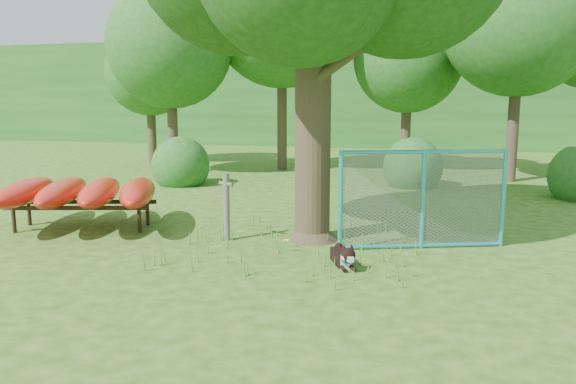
# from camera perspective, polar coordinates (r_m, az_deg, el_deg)

# --- Properties ---
(ground) EXTENTS (80.00, 80.00, 0.00)m
(ground) POSITION_cam_1_polar(r_m,az_deg,el_deg) (9.21, -3.21, -7.28)
(ground) COLOR #275310
(ground) RESTS_ON ground
(wooden_post) EXTENTS (0.34, 0.21, 1.28)m
(wooden_post) POSITION_cam_1_polar(r_m,az_deg,el_deg) (10.61, -6.27, -1.32)
(wooden_post) COLOR brown
(wooden_post) RESTS_ON ground
(kayak_rack) EXTENTS (3.96, 3.55, 1.00)m
(kayak_rack) POSITION_cam_1_polar(r_m,az_deg,el_deg) (12.22, -20.27, -0.01)
(kayak_rack) COLOR black
(kayak_rack) RESTS_ON ground
(husky_dog) EXTENTS (0.55, 0.93, 0.44)m
(husky_dog) POSITION_cam_1_polar(r_m,az_deg,el_deg) (9.06, 5.68, -6.58)
(husky_dog) COLOR black
(husky_dog) RESTS_ON ground
(fence_section) EXTENTS (2.87, 1.13, 2.96)m
(fence_section) POSITION_cam_1_polar(r_m,az_deg,el_deg) (10.21, 13.54, -0.74)
(fence_section) COLOR #2AA8C5
(fence_section) RESTS_ON ground
(wildflower_clump) EXTENTS (0.11, 0.10, 0.24)m
(wildflower_clump) POSITION_cam_1_polar(r_m,az_deg,el_deg) (9.81, -0.16, -5.04)
(wildflower_clump) COLOR #499330
(wildflower_clump) RESTS_ON ground
(bg_tree_a) EXTENTS (4.40, 4.40, 6.70)m
(bg_tree_a) POSITION_cam_1_polar(r_m,az_deg,el_deg) (20.67, -11.90, 14.34)
(bg_tree_a) COLOR #3A2C1F
(bg_tree_a) RESTS_ON ground
(bg_tree_b) EXTENTS (5.20, 5.20, 8.22)m
(bg_tree_b) POSITION_cam_1_polar(r_m,az_deg,el_deg) (21.38, -0.63, 17.40)
(bg_tree_b) COLOR #3A2C1F
(bg_tree_b) RESTS_ON ground
(bg_tree_c) EXTENTS (4.00, 4.00, 6.12)m
(bg_tree_c) POSITION_cam_1_polar(r_m,az_deg,el_deg) (21.45, 12.11, 13.14)
(bg_tree_c) COLOR #3A2C1F
(bg_tree_c) RESTS_ON ground
(bg_tree_d) EXTENTS (4.80, 4.80, 7.50)m
(bg_tree_d) POSITION_cam_1_polar(r_m,az_deg,el_deg) (19.63, 22.50, 15.88)
(bg_tree_d) COLOR #3A2C1F
(bg_tree_d) RESTS_ON ground
(bg_tree_f) EXTENTS (3.60, 3.60, 5.55)m
(bg_tree_f) POSITION_cam_1_polar(r_m,az_deg,el_deg) (24.43, -13.89, 11.71)
(bg_tree_f) COLOR #3A2C1F
(bg_tree_f) RESTS_ON ground
(shrub_left) EXTENTS (1.80, 1.80, 1.80)m
(shrub_left) POSITION_cam_1_polar(r_m,az_deg,el_deg) (17.88, -10.78, 0.75)
(shrub_left) COLOR #1E5A1D
(shrub_left) RESTS_ON ground
(shrub_mid) EXTENTS (1.80, 1.80, 1.80)m
(shrub_mid) POSITION_cam_1_polar(r_m,az_deg,el_deg) (17.58, 12.50, 0.55)
(shrub_mid) COLOR #1E5A1D
(shrub_mid) RESTS_ON ground
(wooded_hillside) EXTENTS (80.00, 12.00, 6.00)m
(wooded_hillside) POSITION_cam_1_polar(r_m,az_deg,el_deg) (36.47, 11.08, 9.82)
(wooded_hillside) COLOR #1E5A1D
(wooded_hillside) RESTS_ON ground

